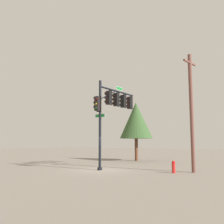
{
  "coord_description": "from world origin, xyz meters",
  "views": [
    {
      "loc": [
        -15.61,
        -11.58,
        2.12
      ],
      "look_at": [
        1.23,
        -0.29,
        4.51
      ],
      "focal_mm": 40.55,
      "sensor_mm": 36.0,
      "label": 1
    }
  ],
  "objects_px": {
    "signal_pole_assembly": "(112,106)",
    "fire_hydrant": "(174,167)",
    "tree_near": "(136,120)",
    "utility_pole": "(191,110)"
  },
  "relations": [
    {
      "from": "signal_pole_assembly",
      "to": "fire_hydrant",
      "type": "bearing_deg",
      "value": -93.5
    },
    {
      "from": "signal_pole_assembly",
      "to": "fire_hydrant",
      "type": "relative_size",
      "value": 8.31
    },
    {
      "from": "fire_hydrant",
      "to": "tree_near",
      "type": "xyz_separation_m",
      "value": [
        8.36,
        7.38,
        4.13
      ]
    },
    {
      "from": "fire_hydrant",
      "to": "utility_pole",
      "type": "bearing_deg",
      "value": -44.78
    },
    {
      "from": "signal_pole_assembly",
      "to": "utility_pole",
      "type": "height_order",
      "value": "utility_pole"
    },
    {
      "from": "signal_pole_assembly",
      "to": "fire_hydrant",
      "type": "xyz_separation_m",
      "value": [
        -0.32,
        -5.26,
        -4.7
      ]
    },
    {
      "from": "signal_pole_assembly",
      "to": "tree_near",
      "type": "relative_size",
      "value": 1.04
    },
    {
      "from": "utility_pole",
      "to": "fire_hydrant",
      "type": "height_order",
      "value": "utility_pole"
    },
    {
      "from": "utility_pole",
      "to": "tree_near",
      "type": "bearing_deg",
      "value": 49.08
    },
    {
      "from": "signal_pole_assembly",
      "to": "tree_near",
      "type": "xyz_separation_m",
      "value": [
        8.04,
        2.13,
        -0.58
      ]
    }
  ]
}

